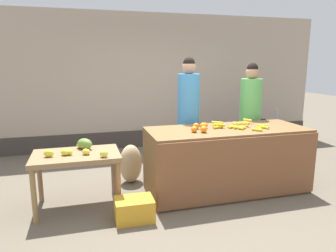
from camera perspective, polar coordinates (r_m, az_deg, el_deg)
name	(u,v)px	position (r m, az deg, el deg)	size (l,w,h in m)	color
ground_plane	(190,194)	(4.47, 3.99, -12.21)	(24.00, 24.00, 0.00)	#665B4C
market_wall_back	(147,83)	(6.76, -3.82, 7.90)	(7.92, 0.23, 2.80)	tan
fruit_stall_counter	(227,160)	(4.51, 10.70, -6.08)	(2.23, 0.90, 0.90)	brown
side_table_wooden	(76,161)	(4.03, -16.41, -6.12)	(1.05, 0.68, 0.70)	olive
banana_bunch_pile	(239,126)	(4.49, 12.93, 0.06)	(0.80, 0.64, 0.07)	gold
orange_pile	(200,127)	(4.22, 5.95, -0.22)	(0.32, 0.35, 0.09)	orange
mango_papaya_pile	(80,147)	(4.05, -15.77, -3.78)	(0.75, 0.60, 0.14)	yellow
vendor_woman_blue_shirt	(188,118)	(4.88, 3.72, 1.51)	(0.34, 0.34, 1.88)	#33333D
vendor_woman_green_shirt	(250,118)	(5.31, 14.73, 1.45)	(0.34, 0.34, 1.79)	#33333D
parked_motorcycle	(257,133)	(6.52, 15.97, -1.28)	(1.60, 0.18, 0.88)	black
produce_crate	(134,209)	(3.76, -6.19, -14.93)	(0.44, 0.32, 0.26)	gold
produce_sack	(131,164)	(4.80, -6.82, -6.84)	(0.36, 0.30, 0.59)	tan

